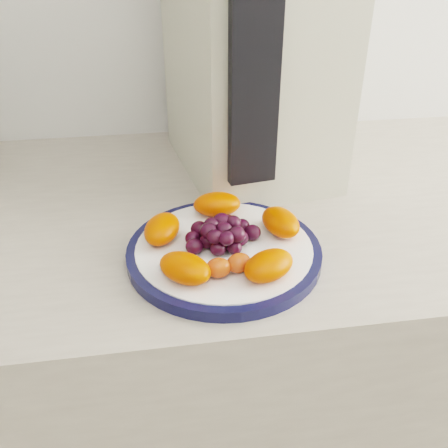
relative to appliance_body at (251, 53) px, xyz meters
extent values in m
cube|color=#AFA493|center=(-0.13, -0.12, -0.64)|extent=(3.50, 0.60, 0.90)
cube|color=#836246|center=(-0.13, -0.12, -0.67)|extent=(3.48, 0.58, 0.84)
cylinder|color=#0F1236|center=(-0.08, -0.27, -0.18)|extent=(0.25, 0.25, 0.01)
cylinder|color=white|center=(-0.08, -0.27, -0.18)|extent=(0.23, 0.23, 0.02)
cube|color=#B5B199|center=(0.00, 0.00, 0.00)|extent=(0.26, 0.34, 0.38)
cube|color=black|center=(-0.03, -0.17, 0.01)|extent=(0.07, 0.03, 0.29)
ellipsoid|color=#D63300|center=(-0.01, -0.25, -0.16)|extent=(0.06, 0.07, 0.03)
ellipsoid|color=#D63300|center=(-0.08, -0.19, -0.16)|extent=(0.07, 0.05, 0.03)
ellipsoid|color=#D63300|center=(-0.16, -0.24, -0.16)|extent=(0.06, 0.08, 0.03)
ellipsoid|color=#D63300|center=(-0.14, -0.33, -0.16)|extent=(0.08, 0.08, 0.03)
ellipsoid|color=#D63300|center=(-0.04, -0.34, -0.16)|extent=(0.08, 0.07, 0.03)
ellipsoid|color=black|center=(-0.08, -0.27, -0.17)|extent=(0.02, 0.02, 0.02)
ellipsoid|color=black|center=(-0.06, -0.27, -0.16)|extent=(0.02, 0.02, 0.02)
ellipsoid|color=black|center=(-0.07, -0.25, -0.17)|extent=(0.02, 0.02, 0.02)
ellipsoid|color=black|center=(-0.10, -0.25, -0.16)|extent=(0.02, 0.02, 0.02)
ellipsoid|color=black|center=(-0.11, -0.27, -0.16)|extent=(0.02, 0.02, 0.02)
ellipsoid|color=black|center=(-0.10, -0.29, -0.17)|extent=(0.02, 0.02, 0.02)
ellipsoid|color=black|center=(-0.07, -0.29, -0.17)|extent=(0.02, 0.02, 0.02)
ellipsoid|color=black|center=(-0.05, -0.26, -0.16)|extent=(0.02, 0.02, 0.02)
ellipsoid|color=black|center=(-0.06, -0.24, -0.17)|extent=(0.02, 0.02, 0.02)
ellipsoid|color=black|center=(-0.07, -0.23, -0.16)|extent=(0.02, 0.02, 0.02)
ellipsoid|color=black|center=(-0.10, -0.23, -0.17)|extent=(0.02, 0.02, 0.02)
ellipsoid|color=black|center=(-0.11, -0.24, -0.16)|extent=(0.02, 0.02, 0.02)
ellipsoid|color=black|center=(-0.12, -0.26, -0.17)|extent=(0.02, 0.02, 0.02)
ellipsoid|color=black|center=(-0.12, -0.28, -0.16)|extent=(0.02, 0.02, 0.02)
ellipsoid|color=black|center=(-0.08, -0.27, -0.15)|extent=(0.02, 0.02, 0.02)
ellipsoid|color=black|center=(-0.07, -0.26, -0.15)|extent=(0.02, 0.02, 0.02)
ellipsoid|color=black|center=(-0.08, -0.25, -0.15)|extent=(0.02, 0.02, 0.02)
ellipsoid|color=black|center=(-0.10, -0.26, -0.15)|extent=(0.02, 0.02, 0.02)
ellipsoid|color=black|center=(-0.10, -0.27, -0.15)|extent=(0.02, 0.02, 0.02)
ellipsoid|color=black|center=(-0.10, -0.28, -0.15)|extent=(0.02, 0.02, 0.02)
ellipsoid|color=black|center=(-0.08, -0.29, -0.15)|extent=(0.02, 0.02, 0.02)
ellipsoid|color=black|center=(-0.07, -0.28, -0.15)|extent=(0.02, 0.02, 0.02)
ellipsoid|color=red|center=(-0.10, -0.33, -0.16)|extent=(0.03, 0.03, 0.02)
ellipsoid|color=red|center=(-0.08, -0.33, -0.16)|extent=(0.04, 0.03, 0.02)
camera|label=1|loc=(-0.16, -0.79, 0.18)|focal=40.00mm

